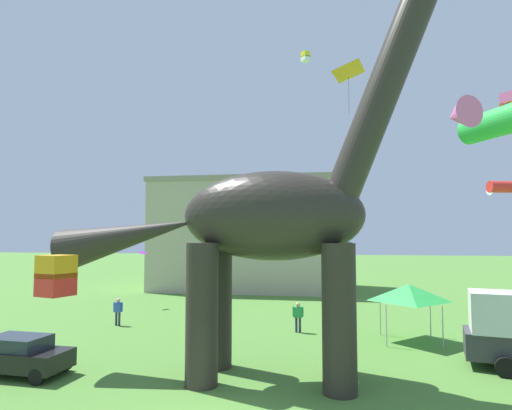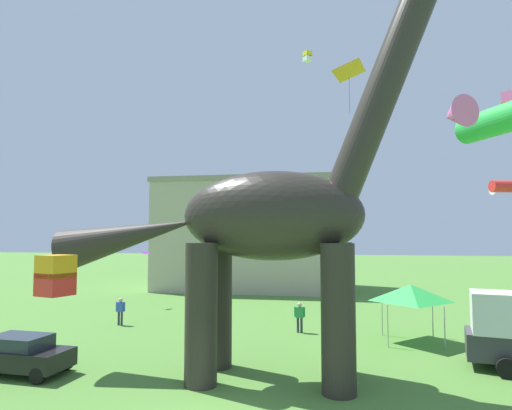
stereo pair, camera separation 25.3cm
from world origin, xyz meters
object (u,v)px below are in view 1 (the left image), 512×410
Objects in this scene: kite_mid_left at (506,187)px; kite_high_right at (305,57)px; person_vendor_side at (192,312)px; parked_sedan_left at (17,355)px; kite_drifting at (143,253)px; person_strolling_adult at (118,309)px; person_near_flyer at (298,314)px; festival_canopy_tent at (409,293)px; kite_near_high at (498,118)px; kite_high_left at (512,105)px; kite_trailing at (386,85)px; kite_near_low at (349,72)px; kite_apex at (56,275)px; dinosaur_sculpture at (270,216)px.

kite_high_right is at bearing 154.68° from kite_mid_left.
parked_sedan_left is at bearing -63.16° from person_vendor_side.
kite_mid_left is at bearing -20.62° from kite_drifting.
person_near_flyer reaches higher than person_strolling_adult.
kite_mid_left is at bearing -6.23° from festival_canopy_tent.
person_near_flyer is 15.00m from kite_drifting.
person_vendor_side is at bearing -144.43° from person_strolling_adult.
kite_drifting is 0.30× the size of kite_near_high.
parked_sedan_left is 23.38m from kite_high_left.
kite_trailing is at bearing 80.37° from person_vendor_side.
kite_near_low reaches higher than parked_sedan_left.
kite_apex is 0.51× the size of kite_near_high.
kite_mid_left is (4.45, -10.19, -9.14)m from kite_trailing.
festival_canopy_tent reaches higher than person_vendor_side.
kite_high_right is at bearing 76.17° from dinosaur_sculpture.
kite_high_left is (3.50, -13.77, -5.86)m from kite_trailing.
kite_trailing is 2.15× the size of kite_drifting.
person_strolling_adult is 24.08m from kite_high_left.
kite_near_high is at bearing -49.45° from kite_drifting.
kite_near_low is at bearing -38.78° from kite_drifting.
kite_apex is 0.60× the size of kite_mid_left.
festival_canopy_tent is 20.62m from kite_drifting.
dinosaur_sculpture reaches higher than person_strolling_adult.
kite_drifting is (-12.33, 15.60, -2.13)m from dinosaur_sculpture.
person_near_flyer is 13.63m from kite_near_low.
dinosaur_sculpture is 11.60m from parked_sedan_left.
person_strolling_adult is 4.68m from person_vendor_side.
festival_canopy_tent is 10.44m from kite_high_left.
kite_trailing is at bearing 77.98° from person_near_flyer.
kite_apex is at bearing -73.76° from kite_drifting.
kite_drifting is at bearing 163.31° from kite_high_right.
festival_canopy_tent is 17.55m from kite_trailing.
kite_near_high reaches higher than parked_sedan_left.
parked_sedan_left is 29.72m from kite_trailing.
person_near_flyer is at bearing 77.22° from dinosaur_sculpture.
kite_high_right reaches higher than kite_high_left.
kite_near_high is (-4.94, -12.92, 0.33)m from kite_mid_left.
kite_drifting is 1.18× the size of kite_high_right.
kite_near_high is (18.64, -21.80, 4.13)m from kite_drifting.
person_strolling_adult is 2.52× the size of kite_high_right.
person_strolling_adult is 1.13× the size of person_vendor_side.
kite_near_low is (14.05, -5.50, 12.21)m from person_strolling_adult.
kite_apex is (-13.43, -20.92, -12.92)m from kite_trailing.
kite_apex reaches higher than person_vendor_side.
kite_trailing is 2.53× the size of kite_high_right.
kite_trailing is (0.36, 9.66, 14.64)m from festival_canopy_tent.
kite_high_left reaches higher than parked_sedan_left.
kite_high_left is 0.78× the size of kite_apex.
kite_mid_left is at bearing 15.70° from person_near_flyer.
kite_near_high reaches higher than kite_mid_left.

